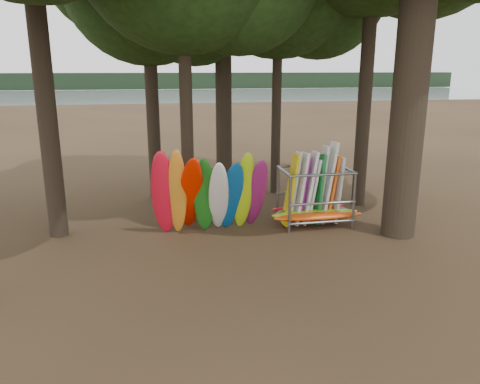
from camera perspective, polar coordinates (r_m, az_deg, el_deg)
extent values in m
plane|color=#47331E|center=(13.96, 1.51, -7.11)|extent=(120.00, 120.00, 0.00)
plane|color=gray|center=(72.88, -8.67, 10.64)|extent=(160.00, 160.00, 0.00)
cube|color=black|center=(122.71, -9.69, 13.21)|extent=(160.00, 4.00, 4.00)
cylinder|color=black|center=(15.49, -23.57, 19.20)|extent=(0.58, 0.58, 13.41)
cylinder|color=black|center=(19.10, -10.80, 13.89)|extent=(0.51, 0.51, 9.95)
cylinder|color=black|center=(19.82, -2.08, 18.30)|extent=(0.67, 0.67, 12.81)
cylinder|color=black|center=(19.71, 4.56, 14.86)|extent=(0.39, 0.39, 10.46)
cylinder|color=black|center=(15.94, -6.72, 15.00)|extent=(0.43, 0.43, 10.57)
cylinder|color=black|center=(18.46, 15.49, 18.52)|extent=(0.51, 0.51, 13.11)
cylinder|color=black|center=(15.28, 20.81, 19.73)|extent=(1.05, 1.05, 13.51)
ellipsoid|color=red|center=(14.83, -9.31, -0.16)|extent=(0.91, 1.16, 2.93)
ellipsoid|color=orange|center=(14.75, -7.65, -0.06)|extent=(0.63, 1.16, 2.99)
ellipsoid|color=#F81A00|center=(14.92, -6.02, -0.29)|extent=(0.83, 1.99, 2.82)
ellipsoid|color=#1C6A19|center=(14.94, -4.38, -0.45)|extent=(0.81, 1.12, 2.65)
ellipsoid|color=white|center=(14.75, -2.62, -0.63)|extent=(0.83, 1.98, 2.74)
ellipsoid|color=#0D4E8D|center=(14.97, -1.09, -0.58)|extent=(0.93, 1.53, 2.58)
ellipsoid|color=#AAD512|center=(15.07, 0.47, 0.08)|extent=(0.71, 1.35, 2.85)
ellipsoid|color=#871B5C|center=(15.29, 1.95, -0.20)|extent=(0.79, 1.62, 2.63)
ellipsoid|color=#F2500D|center=(15.90, 9.54, -2.92)|extent=(3.12, 0.55, 0.24)
ellipsoid|color=#BCCC1B|center=(16.18, 9.16, -2.59)|extent=(3.08, 0.55, 0.24)
ellipsoid|color=#16632F|center=(16.45, 8.81, -2.28)|extent=(2.61, 0.55, 0.24)
ellipsoid|color=#B30D14|center=(16.77, 8.41, -1.93)|extent=(2.70, 0.55, 0.24)
cube|color=#DBBA0B|center=(15.90, 6.17, 0.23)|extent=(0.51, 0.77, 2.47)
cube|color=silver|center=(16.13, 6.54, 0.46)|extent=(0.50, 0.75, 2.49)
cube|color=white|center=(16.02, 7.29, 0.37)|extent=(0.55, 0.81, 2.50)
cube|color=#9C1A94|center=(16.29, 7.61, 0.24)|extent=(0.41, 0.75, 2.32)
cube|color=white|center=(16.12, 8.43, 0.48)|extent=(0.56, 0.75, 2.53)
cube|color=white|center=(16.33, 8.82, 0.12)|extent=(0.54, 0.73, 2.24)
cube|color=#1A7630|center=(16.25, 9.53, 0.33)|extent=(0.37, 0.79, 2.43)
cube|color=silver|center=(16.45, 9.87, 0.94)|extent=(0.47, 0.76, 2.67)
cube|color=white|center=(16.34, 10.64, 1.14)|extent=(0.59, 0.79, 2.83)
cube|color=orange|center=(16.55, 11.01, 0.43)|extent=(0.50, 0.76, 2.36)
cube|color=silver|center=(16.49, 11.73, 0.21)|extent=(0.37, 0.77, 2.30)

